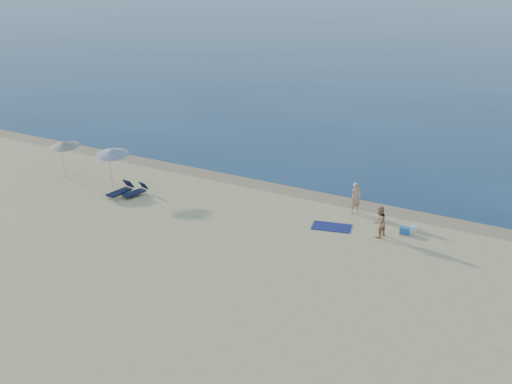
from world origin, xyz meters
The scene contains 10 objects.
wet_sand_strip centered at (0.00, 19.40, 0.00)m, with size 240.00×1.60×0.00m, color #847254.
person_left centered at (3.22, 18.13, 0.84)m, with size 0.61×0.40×1.68m, color tan.
person_right centered at (5.25, 15.97, 0.79)m, with size 0.77×0.60×1.58m, color tan.
beach_towel centered at (2.85, 15.89, 0.02)m, with size 1.93×1.07×0.03m, color #101652.
white_bag centered at (6.53, 17.46, 0.14)m, with size 0.33×0.29×0.29m, color white.
blue_cooler centered at (6.24, 16.94, 0.17)m, with size 0.47×0.34×0.34m, color blue.
umbrella_near centered at (-10.27, 14.88, 2.15)m, with size 2.51×2.52×2.47m.
umbrella_far centered at (-13.84, 14.73, 2.12)m, with size 2.14×2.16×2.43m.
lounger_left centered at (-8.37, 14.46, 0.24)m, with size 0.80×1.58×0.67m.
lounger_right centered at (-9.13, 14.08, 0.27)m, with size 0.70×1.73×0.74m.
Camera 1 is at (13.83, -11.28, 13.30)m, focal length 45.00 mm.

